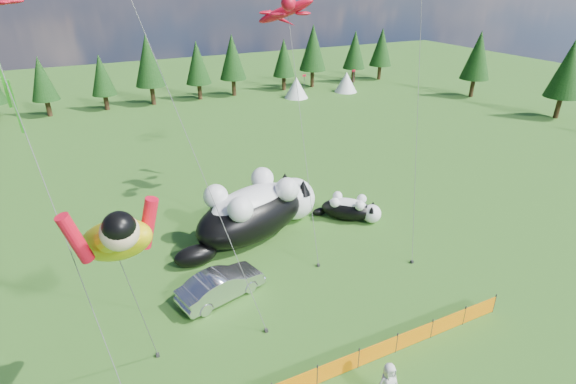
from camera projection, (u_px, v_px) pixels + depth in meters
name	position (u px, v px, depth m)	size (l,w,h in m)	color
ground	(265.00, 344.00, 20.35)	(160.00, 160.00, 0.00)	#163D0B
tree_line	(118.00, 76.00, 55.01)	(90.00, 4.00, 8.00)	black
festival_tents	(218.00, 96.00, 56.45)	(50.00, 3.20, 2.80)	white
cat_large	(257.00, 209.00, 28.15)	(10.41, 6.14, 3.87)	black
cat_small	(350.00, 208.00, 30.45)	(3.90, 3.65, 1.72)	black
car	(221.00, 285.00, 23.02)	(1.61, 4.61, 1.52)	silver
spectator_e	(388.00, 383.00, 17.25)	(0.91, 0.59, 1.86)	silver
superhero_kite	(114.00, 240.00, 13.47)	(5.35, 5.81, 10.02)	yellow
gecko_kite	(285.00, 11.00, 28.86)	(5.97, 12.87, 16.20)	red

